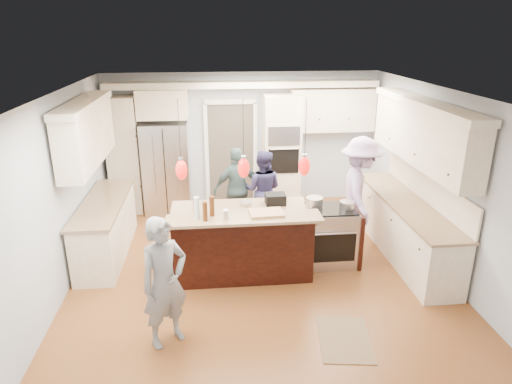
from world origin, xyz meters
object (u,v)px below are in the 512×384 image
Objects in this scene: person_far_left at (262,190)px; island_range at (331,235)px; refrigerator at (167,167)px; kitchen_island at (242,240)px; person_bar_end at (165,282)px.

island_range is at bearing 138.24° from person_far_left.
person_far_left is (-0.91, 1.45, 0.28)m from island_range.
island_range is 0.63× the size of person_far_left.
refrigerator reaches higher than island_range.
person_far_left reaches higher than kitchen_island.
person_bar_end is 3.49m from person_far_left.
refrigerator is at bearing -14.03° from person_far_left.
refrigerator reaches higher than person_bar_end.
refrigerator is at bearing 59.26° from person_bar_end.
kitchen_island reaches higher than island_range.
person_far_left is at bearing -30.07° from refrigerator.
island_range is 2.97m from person_bar_end.
person_far_left is (0.49, 1.53, 0.25)m from kitchen_island.
person_bar_end is at bearing -144.59° from island_range.
island_range is at bearing 3.06° from kitchen_island.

